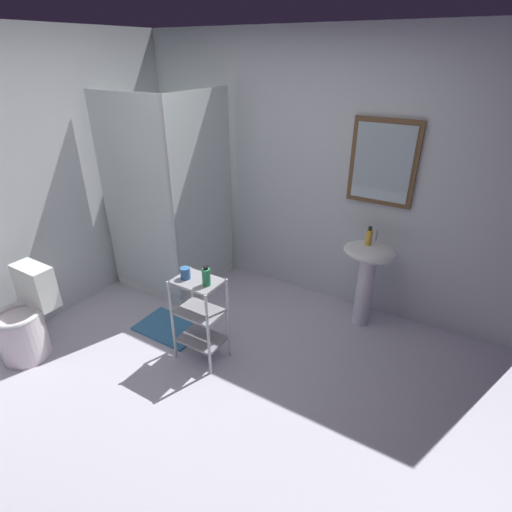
% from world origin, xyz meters
% --- Properties ---
extents(ground_plane, '(4.20, 4.20, 0.02)m').
position_xyz_m(ground_plane, '(0.00, 0.00, -0.01)').
color(ground_plane, silver).
extents(wall_back, '(4.20, 0.14, 2.50)m').
position_xyz_m(wall_back, '(0.01, 1.85, 1.25)').
color(wall_back, silver).
rests_on(wall_back, ground_plane).
extents(wall_left, '(0.10, 4.20, 2.50)m').
position_xyz_m(wall_left, '(-1.85, 0.00, 1.25)').
color(wall_left, silver).
rests_on(wall_left, ground_plane).
extents(shower_stall, '(0.92, 0.92, 2.00)m').
position_xyz_m(shower_stall, '(-1.20, 1.18, 0.46)').
color(shower_stall, white).
rests_on(shower_stall, ground_plane).
extents(pedestal_sink, '(0.46, 0.37, 0.81)m').
position_xyz_m(pedestal_sink, '(0.76, 1.52, 0.58)').
color(pedestal_sink, white).
rests_on(pedestal_sink, ground_plane).
extents(sink_faucet, '(0.03, 0.03, 0.10)m').
position_xyz_m(sink_faucet, '(0.76, 1.64, 0.86)').
color(sink_faucet, silver).
rests_on(sink_faucet, pedestal_sink).
extents(toilet, '(0.37, 0.49, 0.76)m').
position_xyz_m(toilet, '(-1.48, -0.34, 0.31)').
color(toilet, white).
rests_on(toilet, ground_plane).
extents(storage_cart, '(0.38, 0.28, 0.74)m').
position_xyz_m(storage_cart, '(-0.22, 0.37, 0.44)').
color(storage_cart, silver).
rests_on(storage_cart, ground_plane).
extents(hand_soap_bottle, '(0.06, 0.06, 0.17)m').
position_xyz_m(hand_soap_bottle, '(0.73, 1.52, 0.88)').
color(hand_soap_bottle, gold).
rests_on(hand_soap_bottle, pedestal_sink).
extents(body_wash_bottle_green, '(0.06, 0.06, 0.16)m').
position_xyz_m(body_wash_bottle_green, '(-0.12, 0.36, 0.81)').
color(body_wash_bottle_green, '#309D5C').
rests_on(body_wash_bottle_green, storage_cart).
extents(rinse_cup, '(0.08, 0.08, 0.09)m').
position_xyz_m(rinse_cup, '(-0.31, 0.35, 0.78)').
color(rinse_cup, '#3870B2').
rests_on(rinse_cup, storage_cart).
extents(bath_mat, '(0.60, 0.40, 0.02)m').
position_xyz_m(bath_mat, '(-0.71, 0.50, 0.01)').
color(bath_mat, teal).
rests_on(bath_mat, ground_plane).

